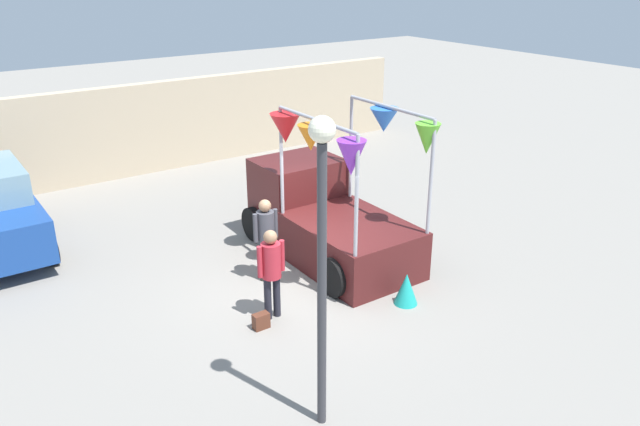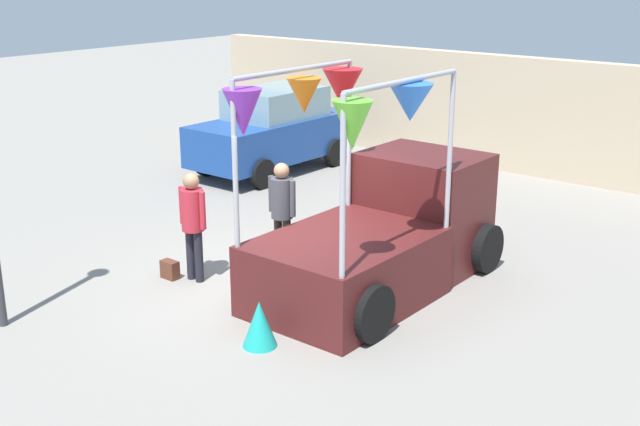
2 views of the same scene
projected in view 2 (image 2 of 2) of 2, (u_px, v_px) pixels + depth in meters
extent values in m
plane|color=gray|center=(274.00, 281.00, 12.07)|extent=(60.00, 60.00, 0.00)
cube|color=#4C1919|center=(345.00, 271.00, 11.15)|extent=(1.90, 2.60, 1.00)
cube|color=#4C1919|center=(423.00, 210.00, 12.51)|extent=(1.80, 1.40, 1.80)
cube|color=#8CB2C6|center=(424.00, 182.00, 12.37)|extent=(1.76, 1.37, 0.60)
cylinder|color=black|center=(384.00, 224.00, 13.50)|extent=(0.22, 0.76, 0.76)
cylinder|color=black|center=(486.00, 248.00, 12.36)|extent=(0.22, 0.76, 0.76)
cylinder|color=black|center=(261.00, 277.00, 11.23)|extent=(0.22, 0.76, 0.76)
cylinder|color=black|center=(372.00, 313.00, 10.09)|extent=(0.22, 0.76, 0.76)
cylinder|color=#A5A5AD|center=(349.00, 135.00, 12.09)|extent=(0.07, 0.07, 2.21)
cylinder|color=#A5A5AD|center=(450.00, 152.00, 11.05)|extent=(0.07, 0.07, 2.21)
cylinder|color=#A5A5AD|center=(235.00, 166.00, 10.28)|extent=(0.07, 0.07, 2.21)
cylinder|color=#A5A5AD|center=(343.00, 189.00, 9.24)|extent=(0.07, 0.07, 2.21)
cylinder|color=#A5A5AD|center=(296.00, 70.00, 10.85)|extent=(0.07, 2.44, 0.07)
cylinder|color=#A5A5AD|center=(404.00, 81.00, 9.81)|extent=(0.07, 2.44, 0.07)
cone|color=purple|center=(243.00, 113.00, 10.20)|extent=(0.61, 0.61, 0.62)
cone|color=#66CC33|center=(352.00, 125.00, 9.15)|extent=(0.67, 0.67, 0.58)
cone|color=orange|center=(304.00, 95.00, 11.09)|extent=(0.54, 0.54, 0.49)
cone|color=blue|center=(411.00, 102.00, 10.02)|extent=(0.58, 0.58, 0.48)
cone|color=red|center=(343.00, 88.00, 11.74)|extent=(0.64, 0.64, 0.57)
cube|color=navy|center=(272.00, 138.00, 18.20)|extent=(1.70, 4.00, 0.90)
cube|color=#72939E|center=(276.00, 103.00, 18.07)|extent=(1.50, 2.10, 0.66)
cylinder|color=black|center=(281.00, 143.00, 19.77)|extent=(0.18, 0.64, 0.64)
cylinder|color=black|center=(335.00, 153.00, 18.75)|extent=(0.18, 0.64, 0.64)
cylinder|color=black|center=(207.00, 162.00, 17.91)|extent=(0.18, 0.64, 0.64)
cylinder|color=black|center=(262.00, 174.00, 16.90)|extent=(0.18, 0.64, 0.64)
cylinder|color=black|center=(191.00, 254.00, 12.07)|extent=(0.13, 0.13, 0.80)
cylinder|color=black|center=(199.00, 256.00, 11.96)|extent=(0.13, 0.13, 0.80)
cylinder|color=#B22633|center=(192.00, 210.00, 11.80)|extent=(0.34, 0.34, 0.63)
sphere|color=#997051|center=(191.00, 181.00, 11.67)|extent=(0.24, 0.24, 0.24)
cylinder|color=#B22633|center=(182.00, 205.00, 11.92)|extent=(0.09, 0.09, 0.57)
cylinder|color=#B22633|center=(203.00, 211.00, 11.66)|extent=(0.09, 0.09, 0.57)
cylinder|color=#2D2823|center=(278.00, 241.00, 12.64)|extent=(0.13, 0.13, 0.80)
cylinder|color=#2D2823|center=(287.00, 243.00, 12.53)|extent=(0.13, 0.13, 0.80)
cylinder|color=#3F3F47|center=(282.00, 198.00, 12.37)|extent=(0.34, 0.34, 0.63)
sphere|color=#997051|center=(282.00, 171.00, 12.24)|extent=(0.24, 0.24, 0.24)
cylinder|color=#3F3F47|center=(271.00, 194.00, 12.49)|extent=(0.09, 0.09, 0.57)
cylinder|color=#3F3F47|center=(293.00, 199.00, 12.23)|extent=(0.09, 0.09, 0.57)
cube|color=#592D1E|center=(170.00, 270.00, 12.16)|extent=(0.28, 0.16, 0.28)
cube|color=tan|center=(524.00, 116.00, 17.91)|extent=(18.00, 0.36, 2.60)
cone|color=teal|center=(260.00, 324.00, 9.97)|extent=(0.50, 0.50, 0.60)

